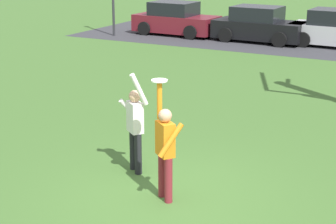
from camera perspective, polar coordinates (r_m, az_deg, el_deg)
ground_plane at (r=9.89m, az=-0.28°, el=-8.74°), size 120.00×120.00×0.00m
person_catcher at (r=9.42m, az=-0.29°, el=-3.59°), size 0.57×0.54×2.08m
person_defender at (r=10.61m, az=-3.41°, el=-1.24°), size 0.65×0.64×2.05m
frisbee_disc at (r=9.29m, az=-0.89°, el=3.27°), size 0.28×0.28×0.02m
parked_car_maroon at (r=27.32m, az=0.79°, el=9.51°), size 4.18×2.18×1.59m
parked_car_black at (r=25.66m, az=9.38°, el=8.80°), size 4.18×2.18×1.59m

